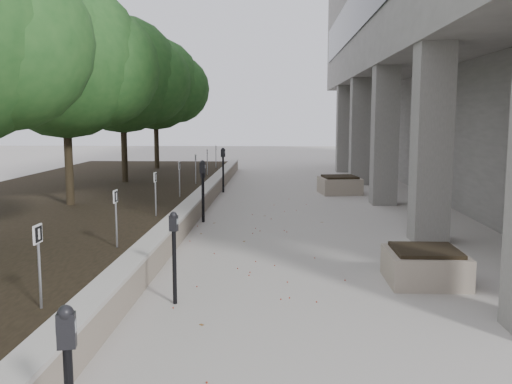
# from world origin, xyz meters

# --- Properties ---
(ground) EXTENTS (90.00, 90.00, 0.00)m
(ground) POSITION_xyz_m (0.00, 0.00, 0.00)
(ground) COLOR #ADA79F
(ground) RESTS_ON ground
(retaining_wall) EXTENTS (0.39, 26.00, 0.50)m
(retaining_wall) POSITION_xyz_m (-1.82, 9.00, 0.25)
(retaining_wall) COLOR #A29380
(retaining_wall) RESTS_ON ground
(planting_bed) EXTENTS (7.00, 26.00, 0.40)m
(planting_bed) POSITION_xyz_m (-5.50, 9.00, 0.20)
(planting_bed) COLOR black
(planting_bed) RESTS_ON ground
(crabapple_tree_3) EXTENTS (4.60, 4.00, 5.44)m
(crabapple_tree_3) POSITION_xyz_m (-4.80, 8.00, 3.12)
(crabapple_tree_3) COLOR #20511F
(crabapple_tree_3) RESTS_ON planting_bed
(crabapple_tree_4) EXTENTS (4.60, 4.00, 5.44)m
(crabapple_tree_4) POSITION_xyz_m (-4.80, 13.00, 3.12)
(crabapple_tree_4) COLOR #20511F
(crabapple_tree_4) RESTS_ON planting_bed
(crabapple_tree_5) EXTENTS (4.60, 4.00, 5.44)m
(crabapple_tree_5) POSITION_xyz_m (-4.80, 18.00, 3.12)
(crabapple_tree_5) COLOR #20511F
(crabapple_tree_5) RESTS_ON planting_bed
(parking_sign_2) EXTENTS (0.04, 0.22, 0.96)m
(parking_sign_2) POSITION_xyz_m (-2.35, 0.50, 0.88)
(parking_sign_2) COLOR black
(parking_sign_2) RESTS_ON planting_bed
(parking_sign_3) EXTENTS (0.04, 0.22, 0.96)m
(parking_sign_3) POSITION_xyz_m (-2.35, 3.50, 0.88)
(parking_sign_3) COLOR black
(parking_sign_3) RESTS_ON planting_bed
(parking_sign_4) EXTENTS (0.04, 0.22, 0.96)m
(parking_sign_4) POSITION_xyz_m (-2.35, 6.50, 0.88)
(parking_sign_4) COLOR black
(parking_sign_4) RESTS_ON planting_bed
(parking_sign_5) EXTENTS (0.04, 0.22, 0.96)m
(parking_sign_5) POSITION_xyz_m (-2.35, 9.50, 0.88)
(parking_sign_5) COLOR black
(parking_sign_5) RESTS_ON planting_bed
(parking_sign_6) EXTENTS (0.04, 0.22, 0.96)m
(parking_sign_6) POSITION_xyz_m (-2.35, 12.50, 0.88)
(parking_sign_6) COLOR black
(parking_sign_6) RESTS_ON planting_bed
(parking_sign_7) EXTENTS (0.04, 0.22, 0.96)m
(parking_sign_7) POSITION_xyz_m (-2.35, 15.50, 0.88)
(parking_sign_7) COLOR black
(parking_sign_7) RESTS_ON planting_bed
(parking_sign_8) EXTENTS (0.04, 0.22, 0.96)m
(parking_sign_8) POSITION_xyz_m (-2.35, 18.50, 0.88)
(parking_sign_8) COLOR black
(parking_sign_8) RESTS_ON planting_bed
(parking_meter_2) EXTENTS (0.14, 0.11, 1.28)m
(parking_meter_2) POSITION_xyz_m (-1.09, 1.88, 0.64)
(parking_meter_2) COLOR black
(parking_meter_2) RESTS_ON ground
(parking_meter_3) EXTENTS (0.17, 0.13, 1.52)m
(parking_meter_3) POSITION_xyz_m (-1.51, 7.93, 0.76)
(parking_meter_3) COLOR black
(parking_meter_3) RESTS_ON ground
(parking_meter_4) EXTENTS (0.15, 0.11, 1.37)m
(parking_meter_4) POSITION_xyz_m (-1.51, 7.98, 0.69)
(parking_meter_4) COLOR black
(parking_meter_4) RESTS_ON ground
(parking_meter_5) EXTENTS (0.18, 0.15, 1.53)m
(parking_meter_5) POSITION_xyz_m (-1.55, 13.43, 0.76)
(parking_meter_5) COLOR black
(parking_meter_5) RESTS_ON ground
(planter_front) EXTENTS (1.16, 1.16, 0.54)m
(planter_front) POSITION_xyz_m (2.58, 3.02, 0.27)
(planter_front) COLOR #A29380
(planter_front) RESTS_ON ground
(planter_back) EXTENTS (1.44, 1.44, 0.60)m
(planter_back) POSITION_xyz_m (2.38, 13.28, 0.30)
(planter_back) COLOR #A29380
(planter_back) RESTS_ON ground
(berry_scatter) EXTENTS (3.30, 14.10, 0.02)m
(berry_scatter) POSITION_xyz_m (-0.10, 5.00, 0.01)
(berry_scatter) COLOR #99230B
(berry_scatter) RESTS_ON ground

